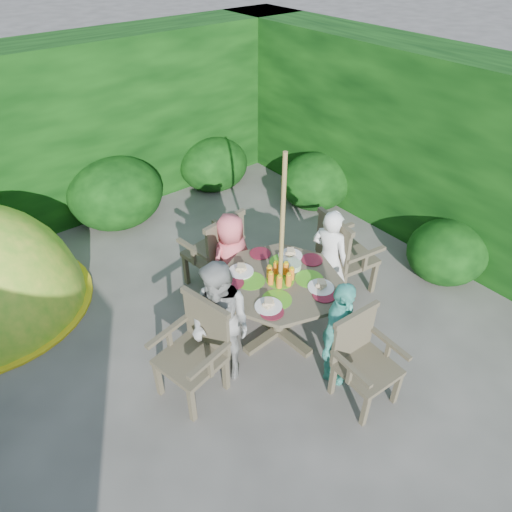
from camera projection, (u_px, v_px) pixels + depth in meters
ground at (208, 368)px, 4.80m from camera, size 60.00×60.00×0.00m
hedge_enclosure at (131, 214)px, 4.87m from camera, size 9.00×9.00×2.50m
patio_table at (280, 288)px, 4.82m from camera, size 1.41×1.41×0.93m
parasol_pole at (281, 255)px, 4.54m from camera, size 0.05×0.05×2.20m
garden_chair_right at (343, 253)px, 5.47m from camera, size 0.65×0.71×1.05m
garden_chair_left at (196, 349)px, 4.31m from camera, size 0.64×0.70×1.00m
garden_chair_back at (217, 251)px, 5.52m from camera, size 0.69×0.63×1.04m
garden_chair_front at (362, 358)px, 4.27m from camera, size 0.58×0.53×0.93m
child_right at (329, 259)px, 5.25m from camera, size 0.41×0.53×1.28m
child_left at (220, 323)px, 4.36m from camera, size 0.66×0.77×1.37m
child_back at (231, 259)px, 5.32m from camera, size 0.60×0.42×1.18m
child_front at (338, 333)px, 4.37m from camera, size 0.76×0.55×1.20m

